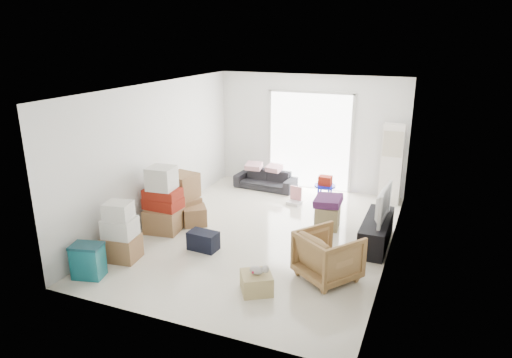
{
  "coord_description": "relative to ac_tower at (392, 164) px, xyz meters",
  "views": [
    {
      "loc": [
        2.83,
        -7.27,
        3.56
      ],
      "look_at": [
        -0.23,
        0.2,
        0.99
      ],
      "focal_mm": 32.0,
      "sensor_mm": 36.0,
      "label": 1
    }
  ],
  "objects": [
    {
      "name": "box_stack_b",
      "position": [
        -3.75,
        -3.19,
        -0.33
      ],
      "size": [
        0.69,
        0.69,
        1.25
      ],
      "rotation": [
        0.0,
        0.0,
        0.06
      ],
      "color": "olive",
      "rests_on": "room_shell"
    },
    {
      "name": "tv_console",
      "position": [
        0.05,
        -2.3,
        -0.63
      ],
      "size": [
        0.44,
        1.45,
        0.48
      ],
      "primitive_type": "cube",
      "color": "black",
      "rests_on": "room_shell"
    },
    {
      "name": "toy_walker",
      "position": [
        -1.89,
        -0.91,
        -0.77
      ],
      "size": [
        0.33,
        0.3,
        0.38
      ],
      "rotation": [
        0.0,
        0.0,
        -0.18
      ],
      "color": "silver",
      "rests_on": "room_shell"
    },
    {
      "name": "armchair",
      "position": [
        -0.46,
        -3.78,
        -0.46
      ],
      "size": [
        1.09,
        1.08,
        0.83
      ],
      "primitive_type": "imported",
      "rotation": [
        0.0,
        0.0,
        2.52
      ],
      "color": "#AB7F4C",
      "rests_on": "room_shell"
    },
    {
      "name": "blanket",
      "position": [
        -0.92,
        -1.91,
        -0.37
      ],
      "size": [
        0.49,
        0.49,
        0.14
      ],
      "primitive_type": "cube",
      "rotation": [
        0.0,
        0.0,
        0.02
      ],
      "color": "#552256",
      "rests_on": "ottoman"
    },
    {
      "name": "plush_bunny",
      "position": [
        -1.28,
        -4.54,
        -0.52
      ],
      "size": [
        0.28,
        0.17,
        0.14
      ],
      "rotation": [
        0.0,
        0.0,
        0.53
      ],
      "color": "#B2ADA8",
      "rests_on": "wood_crate"
    },
    {
      "name": "sofa",
      "position": [
        -2.88,
        -0.15,
        -0.59
      ],
      "size": [
        1.5,
        0.52,
        0.58
      ],
      "primitive_type": "imported",
      "rotation": [
        0.0,
        0.0,
        -0.06
      ],
      "color": "#242429",
      "rests_on": "room_shell"
    },
    {
      "name": "sliding_door",
      "position": [
        -1.95,
        0.33,
        0.37
      ],
      "size": [
        2.1,
        0.04,
        2.33
      ],
      "color": "white",
      "rests_on": "room_shell"
    },
    {
      "name": "kids_table",
      "position": [
        -1.32,
        -0.55,
        -0.45
      ],
      "size": [
        0.47,
        0.47,
        0.6
      ],
      "rotation": [
        0.0,
        0.0,
        0.2
      ],
      "color": "#0C14BC",
      "rests_on": "room_shell"
    },
    {
      "name": "pillow_right",
      "position": [
        -2.67,
        -0.1,
        -0.24
      ],
      "size": [
        0.36,
        0.31,
        0.11
      ],
      "primitive_type": "cube",
      "rotation": [
        0.0,
        0.0,
        -0.19
      ],
      "color": "#C48F9D",
      "rests_on": "sofa"
    },
    {
      "name": "ottoman",
      "position": [
        -0.92,
        -1.91,
        -0.66
      ],
      "size": [
        0.48,
        0.48,
        0.44
      ],
      "primitive_type": "cube",
      "rotation": [
        0.0,
        0.0,
        0.09
      ],
      "color": "#9F8B5D",
      "rests_on": "room_shell"
    },
    {
      "name": "pillow_left",
      "position": [
        -3.19,
        -0.13,
        -0.24
      ],
      "size": [
        0.41,
        0.33,
        0.12
      ],
      "primitive_type": "cube",
      "rotation": [
        0.0,
        0.0,
        0.07
      ],
      "color": "#C48F9D",
      "rests_on": "sofa"
    },
    {
      "name": "television",
      "position": [
        0.05,
        -2.3,
        -0.32
      ],
      "size": [
        0.62,
        1.03,
        0.13
      ],
      "primitive_type": "imported",
      "rotation": [
        0.0,
        0.0,
        1.53
      ],
      "color": "black",
      "rests_on": "tv_console"
    },
    {
      "name": "wood_crate",
      "position": [
        -1.31,
        -4.54,
        -0.73
      ],
      "size": [
        0.59,
        0.59,
        0.29
      ],
      "primitive_type": "cube",
      "rotation": [
        0.0,
        0.0,
        0.56
      ],
      "color": "tan",
      "rests_on": "room_shell"
    },
    {
      "name": "loose_box",
      "position": [
        -3.36,
        -2.72,
        -0.69
      ],
      "size": [
        0.61,
        0.61,
        0.36
      ],
      "primitive_type": "cube",
      "rotation": [
        0.0,
        0.0,
        0.63
      ],
      "color": "olive",
      "rests_on": "room_shell"
    },
    {
      "name": "box_stack_a",
      "position": [
        -3.75,
        -4.45,
        -0.43
      ],
      "size": [
        0.6,
        0.52,
        1.0
      ],
      "rotation": [
        0.0,
        0.0,
        0.08
      ],
      "color": "olive",
      "rests_on": "room_shell"
    },
    {
      "name": "box_stack_c",
      "position": [
        -3.72,
        -2.57,
        -0.42
      ],
      "size": [
        0.78,
        0.72,
        0.94
      ],
      "rotation": [
        0.0,
        0.0,
        -0.28
      ],
      "color": "olive",
      "rests_on": "room_shell"
    },
    {
      "name": "storage_bins",
      "position": [
        -3.85,
        -5.12,
        -0.6
      ],
      "size": [
        0.53,
        0.43,
        0.54
      ],
      "rotation": [
        0.0,
        0.0,
        0.24
      ],
      "color": "#145F69",
      "rests_on": "room_shell"
    },
    {
      "name": "duffel_bag",
      "position": [
        -2.68,
        -3.63,
        -0.71
      ],
      "size": [
        0.52,
        0.33,
        0.32
      ],
      "primitive_type": "cube",
      "rotation": [
        0.0,
        0.0,
        -0.06
      ],
      "color": "black",
      "rests_on": "room_shell"
    },
    {
      "name": "room_shell",
      "position": [
        -1.95,
        -2.65,
        0.48
      ],
      "size": [
        4.98,
        6.48,
        3.18
      ],
      "color": "silver",
      "rests_on": "ground"
    },
    {
      "name": "ac_tower",
      "position": [
        0.0,
        0.0,
        0.0
      ],
      "size": [
        0.45,
        0.3,
        1.75
      ],
      "primitive_type": "cube",
      "color": "white",
      "rests_on": "room_shell"
    }
  ]
}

